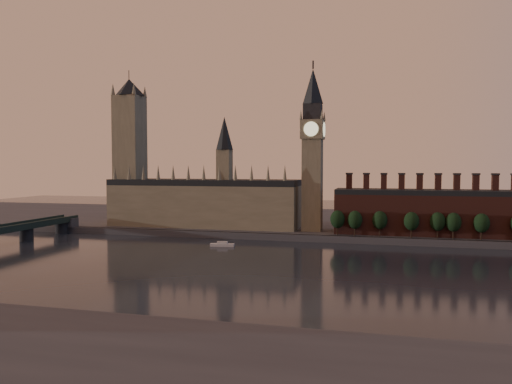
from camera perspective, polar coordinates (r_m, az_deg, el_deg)
ground at (r=216.17m, az=-0.32°, el=-9.10°), size 900.00×900.00×0.00m
north_bank at (r=388.66m, az=6.34°, el=-3.39°), size 900.00×182.00×4.00m
palace_of_westminster at (r=341.27m, az=-5.92°, el=-0.98°), size 130.00×30.30×74.00m
victoria_tower at (r=363.77m, az=-14.22°, el=5.10°), size 24.00×24.00×108.00m
big_ben at (r=317.65m, az=6.48°, el=5.08°), size 15.00×15.00×107.00m
chimney_block at (r=316.78m, az=19.09°, el=-2.13°), size 110.00×25.00×37.00m
embankment_tree_0 at (r=301.11m, az=9.30°, el=-3.10°), size 8.60×8.60×14.88m
embankment_tree_1 at (r=300.09m, az=11.24°, el=-3.13°), size 8.60×8.60×14.88m
embankment_tree_2 at (r=301.24m, az=13.97°, el=-3.14°), size 8.60×8.60×14.88m
embankment_tree_3 at (r=300.53m, az=17.35°, el=-3.21°), size 8.60×8.60×14.88m
embankment_tree_4 at (r=303.16m, az=20.05°, el=-3.20°), size 8.60×8.60×14.88m
embankment_tree_5 at (r=303.35m, az=21.64°, el=-3.23°), size 8.60×8.60×14.88m
embankment_tree_6 at (r=304.94m, az=24.38°, el=-3.25°), size 8.60×8.60×14.88m
river_boat at (r=282.63m, az=-3.88°, el=-6.01°), size 13.95×6.02×2.70m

